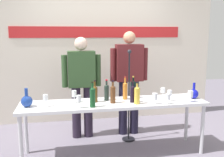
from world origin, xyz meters
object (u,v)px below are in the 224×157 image
object	(u,v)px
wine_bottle_2	(125,90)
wine_glass_right_0	(163,90)
wine_bottle_1	(133,89)
wine_glass_right_2	(168,97)
presenter_right	(129,76)
display_table	(114,106)
decanter_blue_left	(27,101)
wine_glass_left_1	(45,98)
wine_bottle_4	(133,93)
wine_bottle_5	(137,94)
wine_bottle_0	(95,93)
microphone_stand	(129,111)
wine_glass_right_3	(155,97)
wine_bottle_3	(113,93)
presenter_left	(82,81)
wine_bottle_6	(93,96)
wine_glass_left_0	(79,99)
wine_glass_right_1	(170,93)
wine_glass_right_4	(190,94)
wine_bottle_7	(107,91)
wine_glass_left_2	(74,94)
decanter_blue_right	(194,93)

from	to	relation	value
wine_bottle_2	wine_glass_right_0	distance (m)	0.58
wine_bottle_1	wine_glass_right_2	bearing A→B (deg)	-47.06
wine_bottle_1	presenter_right	bearing A→B (deg)	82.13
wine_glass_right_2	display_table	bearing A→B (deg)	161.92
decanter_blue_left	wine_glass_left_1	world-z (taller)	decanter_blue_left
decanter_blue_left	wine_bottle_4	size ratio (longest dim) A/B	0.84
wine_bottle_5	wine_glass_right_2	world-z (taller)	wine_bottle_5
wine_bottle_0	microphone_stand	size ratio (longest dim) A/B	0.21
wine_glass_right_3	wine_bottle_3	bearing A→B (deg)	163.56
presenter_left	wine_bottle_3	distance (m)	0.81
wine_glass_left_1	microphone_stand	xyz separation A→B (m)	(1.21, 0.46, -0.39)
wine_bottle_3	wine_glass_right_2	bearing A→B (deg)	-14.42
wine_bottle_0	wine_bottle_6	size ratio (longest dim) A/B	0.93
wine_bottle_2	wine_glass_right_0	size ratio (longest dim) A/B	2.46
wine_glass_left_0	wine_glass_right_2	xyz separation A→B (m)	(1.16, -0.03, -0.02)
wine_bottle_1	wine_bottle_3	bearing A→B (deg)	-147.89
wine_bottle_0	wine_glass_left_1	world-z (taller)	wine_bottle_0
wine_glass_right_1	wine_glass_right_4	distance (m)	0.27
display_table	wine_bottle_4	world-z (taller)	wine_bottle_4
decanter_blue_left	wine_glass_right_0	size ratio (longest dim) A/B	1.86
wine_bottle_4	wine_glass_right_3	world-z (taller)	wine_bottle_4
presenter_left	wine_bottle_7	size ratio (longest dim) A/B	5.48
wine_bottle_7	wine_bottle_5	bearing A→B (deg)	-36.54
display_table	wine_bottle_3	size ratio (longest dim) A/B	8.19
wine_glass_left_1	wine_glass_right_3	distance (m)	1.41
presenter_right	wine_bottle_2	world-z (taller)	presenter_right
display_table	wine_bottle_6	bearing A→B (deg)	-149.66
wine_bottle_6	wine_glass_left_0	bearing A→B (deg)	-178.63
wine_glass_left_1	wine_glass_right_3	bearing A→B (deg)	-6.03
wine_bottle_5	wine_glass_right_3	distance (m)	0.23
display_table	microphone_stand	xyz separation A→B (m)	(0.31, 0.41, -0.21)
wine_bottle_6	wine_glass_left_0	distance (m)	0.17
wine_bottle_4	wine_glass_left_2	size ratio (longest dim) A/B	1.73
display_table	wine_bottle_4	bearing A→B (deg)	-12.48
wine_bottle_2	wine_glass_right_2	xyz separation A→B (m)	(0.49, -0.34, -0.04)
wine_bottle_0	wine_glass_right_1	distance (m)	1.02
wine_bottle_3	wine_bottle_5	xyz separation A→B (m)	(0.30, -0.10, -0.00)
wine_glass_right_3	microphone_stand	size ratio (longest dim) A/B	0.10
presenter_right	wine_glass_left_1	xyz separation A→B (m)	(-1.28, -0.73, -0.11)
wine_bottle_2	wine_bottle_3	xyz separation A→B (m)	(-0.21, -0.16, -0.00)
wine_bottle_0	wine_bottle_4	xyz separation A→B (m)	(0.50, -0.11, 0.00)
wine_bottle_7	wine_glass_left_1	size ratio (longest dim) A/B	1.86
decanter_blue_left	wine_bottle_7	xyz separation A→B (m)	(1.04, 0.14, 0.05)
wine_bottle_0	wine_glass_left_0	distance (m)	0.33
wine_glass_right_3	microphone_stand	distance (m)	0.74
display_table	wine_bottle_0	size ratio (longest dim) A/B	8.33
decanter_blue_right	wine_bottle_1	xyz separation A→B (m)	(-0.84, 0.19, 0.06)
wine_glass_left_2	wine_bottle_1	bearing A→B (deg)	6.19
wine_bottle_5	wine_glass_left_0	world-z (taller)	wine_bottle_5
wine_bottle_0	wine_bottle_3	xyz separation A→B (m)	(0.23, -0.09, 0.01)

